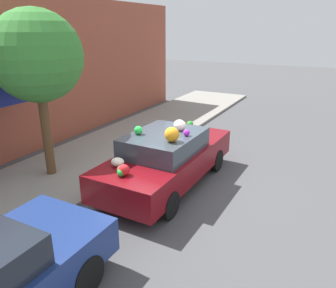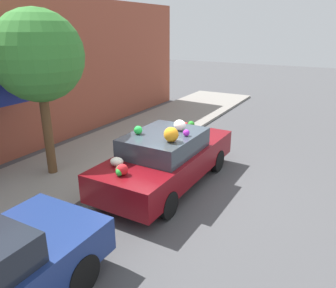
# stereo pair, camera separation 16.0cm
# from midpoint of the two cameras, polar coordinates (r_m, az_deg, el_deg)

# --- Properties ---
(ground_plane) EXTENTS (60.00, 60.00, 0.00)m
(ground_plane) POSITION_cam_midpoint_polar(r_m,az_deg,el_deg) (8.68, -1.37, -6.69)
(ground_plane) COLOR #4C4C4F
(sidewalk_curb) EXTENTS (24.00, 3.20, 0.10)m
(sidewalk_curb) POSITION_cam_midpoint_polar(r_m,az_deg,el_deg) (10.15, -14.79, -3.02)
(sidewalk_curb) COLOR gray
(sidewalk_curb) RESTS_ON ground
(building_facade) EXTENTS (18.00, 1.20, 4.86)m
(building_facade) POSITION_cam_midpoint_polar(r_m,az_deg,el_deg) (11.04, -25.18, 10.36)
(building_facade) COLOR #9E4C38
(building_facade) RESTS_ON ground
(street_tree) EXTENTS (2.25, 2.25, 4.22)m
(street_tree) POSITION_cam_midpoint_polar(r_m,az_deg,el_deg) (8.81, -22.42, 13.82)
(street_tree) COLOR brown
(street_tree) RESTS_ON sidewalk_curb
(fire_hydrant) EXTENTS (0.20, 0.20, 0.70)m
(fire_hydrant) POSITION_cam_midpoint_polar(r_m,az_deg,el_deg) (11.45, -2.04, 2.38)
(fire_hydrant) COLOR gold
(fire_hydrant) RESTS_ON sidewalk_curb
(art_car) EXTENTS (4.53, 1.82, 1.76)m
(art_car) POSITION_cam_midpoint_polar(r_m,az_deg,el_deg) (8.27, -0.70, -2.36)
(art_car) COLOR maroon
(art_car) RESTS_ON ground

